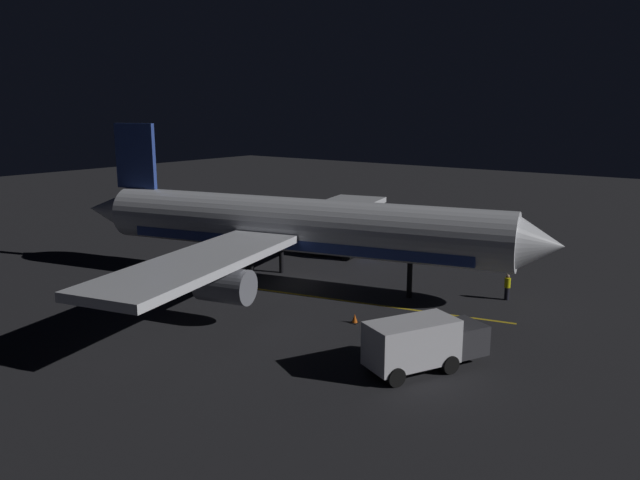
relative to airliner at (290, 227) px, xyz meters
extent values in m
cube|color=black|center=(-0.14, 0.59, -4.24)|extent=(180.00, 180.00, 0.20)
cube|color=gold|center=(1.34, 4.59, -4.13)|extent=(5.58, 23.30, 0.01)
cylinder|color=white|center=(-0.14, 0.59, 0.20)|extent=(10.89, 30.05, 3.85)
cube|color=#2D479E|center=(-0.14, 0.59, -0.86)|extent=(9.63, 25.63, 0.69)
cone|color=white|center=(-3.99, 16.27, 0.20)|extent=(4.40, 3.89, 3.78)
cone|color=white|center=(3.84, -15.66, 0.20)|extent=(4.47, 5.32, 3.47)
cube|color=#2D479E|center=(3.19, -13.01, 4.65)|extent=(1.21, 3.58, 5.05)
cube|color=white|center=(-9.60, -3.28, -0.38)|extent=(17.02, 8.56, 0.50)
cylinder|color=slate|center=(-9.09, -1.92, -1.78)|extent=(2.80, 3.61, 2.10)
cube|color=white|center=(10.02, 1.54, -0.38)|extent=(17.02, 8.56, 0.50)
cylinder|color=slate|center=(8.94, 2.51, -1.78)|extent=(2.80, 3.61, 2.10)
cylinder|color=black|center=(-2.11, 8.60, -2.93)|extent=(0.44, 0.44, 2.41)
cylinder|color=black|center=(-1.79, -2.39, -2.93)|extent=(0.44, 0.44, 2.41)
cylinder|color=black|center=(2.70, -1.29, -2.93)|extent=(0.44, 0.44, 2.41)
cube|color=silver|center=(8.37, 14.50, -2.63)|extent=(4.89, 3.82, 2.11)
cube|color=#38383D|center=(5.58, 15.87, -2.94)|extent=(2.49, 2.58, 1.50)
cylinder|color=black|center=(6.98, 15.18, -3.69)|extent=(1.82, 2.47, 0.90)
cylinder|color=black|center=(9.75, 13.83, -3.69)|extent=(1.82, 2.47, 0.90)
cube|color=navy|center=(-8.76, -2.17, -2.67)|extent=(2.55, 4.59, 2.04)
cube|color=#38383D|center=(-8.43, -5.25, -2.94)|extent=(2.17, 2.00, 1.50)
cylinder|color=black|center=(-8.59, -3.70, -3.69)|extent=(2.39, 1.14, 0.90)
cylinder|color=black|center=(-8.92, -0.64, -3.69)|extent=(2.39, 1.14, 0.90)
cylinder|color=black|center=(-5.53, 14.02, -3.71)|extent=(0.32, 0.32, 0.85)
cylinder|color=yellow|center=(-5.53, 14.02, -2.96)|extent=(0.40, 0.40, 0.65)
sphere|color=tan|center=(-5.53, 14.02, -2.52)|extent=(0.24, 0.24, 0.24)
cone|color=#EA590F|center=(4.26, 8.48, -3.86)|extent=(0.36, 0.36, 0.55)
cube|color=black|center=(4.26, 8.48, -4.12)|extent=(0.50, 0.50, 0.03)
cone|color=#EA590F|center=(0.65, 11.73, -3.86)|extent=(0.36, 0.36, 0.55)
cube|color=black|center=(0.65, 11.73, -4.12)|extent=(0.50, 0.50, 0.03)
camera|label=1|loc=(32.96, 27.60, 8.23)|focal=34.43mm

